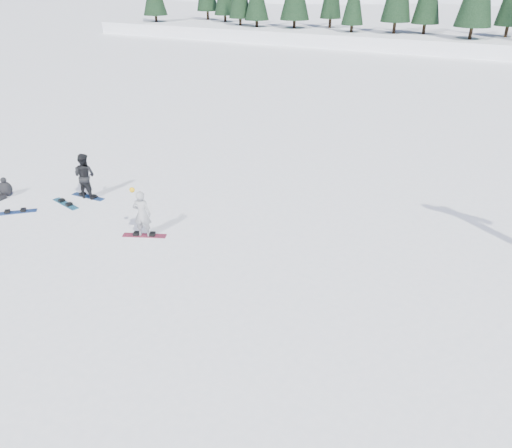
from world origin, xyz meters
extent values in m
plane|color=white|center=(0.00, 0.00, 0.00)|extent=(420.00, 420.00, 0.00)
cube|color=white|center=(0.00, 55.00, -1.00)|extent=(90.00, 14.00, 5.00)
ellipsoid|color=white|center=(-70.00, 170.00, -13.61)|extent=(143.00, 110.00, 49.50)
ellipsoid|color=white|center=(-140.00, 210.00, -14.30)|extent=(169.00, 130.00, 52.00)
cone|color=black|center=(4.22, 55.00, 5.25)|extent=(3.20, 3.20, 7.50)
imported|color=#A5A5AA|center=(1.06, 1.48, 0.83)|extent=(0.71, 0.59, 1.67)
sphere|color=#E5A70C|center=(0.86, 1.36, 1.72)|extent=(0.18, 0.18, 0.18)
imported|color=black|center=(-3.09, 3.01, 0.92)|extent=(0.99, 0.82, 1.83)
ellipsoid|color=black|center=(-6.08, 1.55, 0.31)|extent=(0.63, 0.56, 0.60)
sphere|color=black|center=(-6.08, 1.55, 0.68)|extent=(0.23, 0.23, 0.23)
cube|color=black|center=(-5.94, 1.12, 0.08)|extent=(0.16, 0.52, 0.15)
cube|color=#9E223D|center=(1.06, 1.48, 0.01)|extent=(1.48, 0.87, 0.03)
cube|color=navy|center=(-3.09, 3.01, 0.01)|extent=(1.51, 0.34, 0.03)
cube|color=navy|center=(-4.43, 0.64, 0.01)|extent=(1.29, 1.23, 0.03)
cube|color=#1B6D97|center=(-3.36, 2.08, 0.01)|extent=(1.52, 0.62, 0.03)
camera|label=1|loc=(11.57, -10.02, 8.14)|focal=35.00mm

